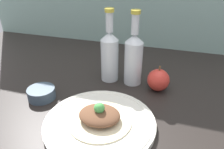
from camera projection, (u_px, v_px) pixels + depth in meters
The scene contains 7 objects.
ground_plane at pixel (124, 111), 67.65cm from camera, with size 180.00×110.00×4.00cm, color black.
plate at pixel (100, 122), 58.49cm from camera, with size 29.95×29.95×1.87cm.
plated_food at pixel (100, 116), 57.48cm from camera, with size 17.25×17.25×5.66cm.
cider_bottle_left at pixel (110, 54), 76.86cm from camera, with size 6.27×6.27×25.79cm.
cider_bottle_right at pixel (134, 57), 74.62cm from camera, with size 6.27×6.27×25.79cm.
apple at pixel (158, 80), 73.19cm from camera, with size 7.48×7.48×8.91cm.
dipping_bowl at pixel (41, 93), 69.58cm from camera, with size 8.68×8.68×3.52cm.
Camera 1 is at (12.48, -52.90, 40.00)cm, focal length 35.00 mm.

